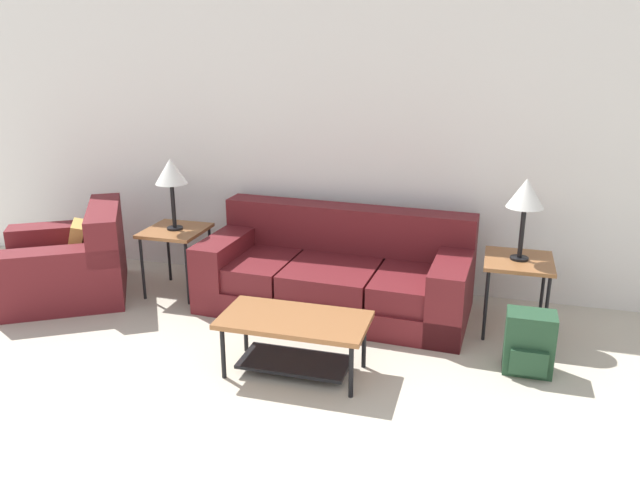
# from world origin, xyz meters

# --- Properties ---
(wall_back) EXTENTS (8.78, 0.06, 2.60)m
(wall_back) POSITION_xyz_m (0.00, 4.43, 1.30)
(wall_back) COLOR white
(wall_back) RESTS_ON ground_plane
(couch) EXTENTS (2.29, 1.10, 0.82)m
(couch) POSITION_xyz_m (-0.13, 3.83, 0.29)
(couch) COLOR maroon
(couch) RESTS_ON ground_plane
(armchair) EXTENTS (1.41, 1.42, 0.80)m
(armchair) POSITION_xyz_m (-2.50, 3.43, 0.28)
(armchair) COLOR maroon
(armchair) RESTS_ON ground_plane
(coffee_table) EXTENTS (1.01, 0.52, 0.42)m
(coffee_table) POSITION_xyz_m (-0.13, 2.66, 0.31)
(coffee_table) COLOR #935B33
(coffee_table) RESTS_ON ground_plane
(side_table_left) EXTENTS (0.51, 0.55, 0.60)m
(side_table_left) POSITION_xyz_m (-1.60, 3.75, 0.54)
(side_table_left) COLOR #935B33
(side_table_left) RESTS_ON ground_plane
(side_table_right) EXTENTS (0.51, 0.55, 0.60)m
(side_table_right) POSITION_xyz_m (1.34, 3.75, 0.54)
(side_table_right) COLOR #935B33
(side_table_right) RESTS_ON ground_plane
(table_lamp_left) EXTENTS (0.28, 0.28, 0.63)m
(table_lamp_left) POSITION_xyz_m (-1.60, 3.75, 1.11)
(table_lamp_left) COLOR black
(table_lamp_left) RESTS_ON side_table_left
(table_lamp_right) EXTENTS (0.28, 0.28, 0.63)m
(table_lamp_right) POSITION_xyz_m (1.34, 3.75, 1.11)
(table_lamp_right) COLOR black
(table_lamp_right) RESTS_ON side_table_right
(backpack) EXTENTS (0.33, 0.30, 0.44)m
(backpack) POSITION_xyz_m (1.43, 3.11, 0.22)
(backpack) COLOR #23472D
(backpack) RESTS_ON ground_plane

